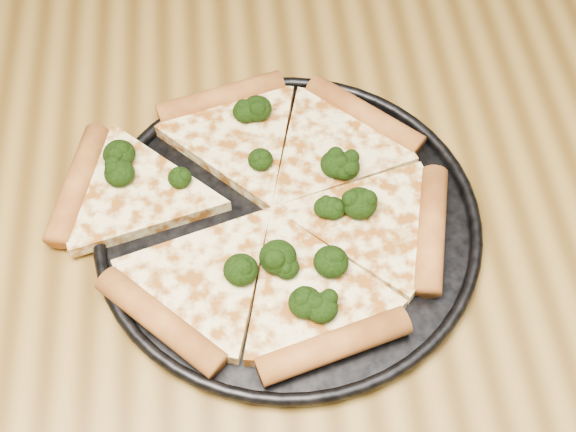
{
  "coord_description": "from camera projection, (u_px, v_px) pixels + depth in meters",
  "views": [
    {
      "loc": [
        0.05,
        -0.36,
        1.31
      ],
      "look_at": [
        0.09,
        -0.0,
        0.77
      ],
      "focal_mm": 48.53,
      "sensor_mm": 36.0,
      "label": 1
    }
  ],
  "objects": [
    {
      "name": "dining_table",
      "position": [
        194.0,
        285.0,
        0.74
      ],
      "size": [
        1.2,
        0.9,
        0.75
      ],
      "color": "olive",
      "rests_on": "ground"
    },
    {
      "name": "pizza_pan",
      "position": [
        288.0,
        222.0,
        0.66
      ],
      "size": [
        0.33,
        0.33,
        0.02
      ],
      "color": "black",
      "rests_on": "dining_table"
    },
    {
      "name": "pizza",
      "position": [
        265.0,
        208.0,
        0.66
      ],
      "size": [
        0.35,
        0.32,
        0.02
      ],
      "rotation": [
        0.0,
        0.0,
        0.27
      ],
      "color": "#FFED9C",
      "rests_on": "pizza_pan"
    },
    {
      "name": "broccoli_florets",
      "position": [
        272.0,
        205.0,
        0.65
      ],
      "size": [
        0.23,
        0.23,
        0.02
      ],
      "color": "black",
      "rests_on": "pizza"
    }
  ]
}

